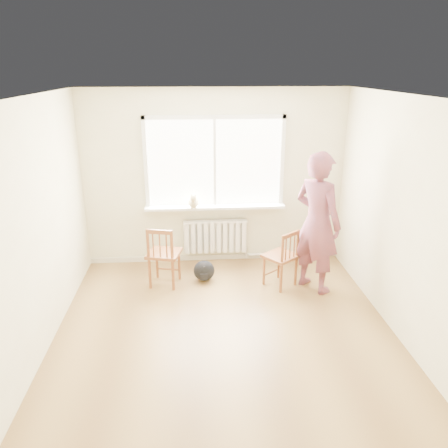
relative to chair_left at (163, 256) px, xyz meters
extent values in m
plane|color=olive|center=(0.78, -1.40, -0.45)|extent=(4.50, 4.50, 0.00)
plane|color=white|center=(0.78, -1.40, 2.25)|extent=(4.50, 4.50, 0.00)
cube|color=beige|center=(0.78, 0.85, 0.90)|extent=(4.00, 0.01, 2.70)
cube|color=white|center=(0.78, 0.83, 1.15)|extent=(2.00, 0.02, 1.30)
cube|color=white|center=(0.78, 0.81, 1.83)|extent=(2.12, 0.05, 0.06)
cube|color=white|center=(-0.25, 0.81, 1.15)|extent=(0.06, 0.05, 1.42)
cube|color=white|center=(1.81, 0.81, 1.15)|extent=(0.06, 0.05, 1.42)
cube|color=white|center=(0.78, 0.81, 1.15)|extent=(0.04, 0.05, 1.30)
cube|color=white|center=(0.78, 0.74, 0.48)|extent=(2.15, 0.22, 0.04)
cube|color=white|center=(0.78, 0.80, -0.03)|extent=(1.00, 0.02, 0.55)
cube|color=white|center=(0.78, 0.75, -0.03)|extent=(1.00, 0.10, 0.51)
cube|color=white|center=(0.78, 0.75, 0.23)|extent=(1.00, 0.12, 0.03)
cylinder|color=silver|center=(2.03, 0.79, -0.37)|extent=(1.40, 0.04, 0.04)
cube|color=beige|center=(0.78, 0.84, -0.41)|extent=(4.00, 0.03, 0.08)
cube|color=brown|center=(0.01, 0.05, 0.02)|extent=(0.53, 0.51, 0.04)
cylinder|color=brown|center=(0.22, 0.17, -0.22)|extent=(0.04, 0.04, 0.48)
cylinder|color=brown|center=(-0.11, 0.25, -0.22)|extent=(0.04, 0.04, 0.48)
cylinder|color=brown|center=(0.14, -0.16, -0.22)|extent=(0.04, 0.04, 0.48)
cylinder|color=brown|center=(-0.19, -0.08, -0.22)|extent=(0.04, 0.04, 0.48)
cylinder|color=brown|center=(0.14, -0.16, 0.00)|extent=(0.04, 0.04, 0.90)
cylinder|color=brown|center=(-0.19, -0.08, 0.00)|extent=(0.04, 0.04, 0.90)
cube|color=brown|center=(-0.03, -0.12, 0.41)|extent=(0.36, 0.12, 0.06)
cylinder|color=brown|center=(0.07, -0.14, 0.22)|extent=(0.02, 0.02, 0.36)
cylinder|color=brown|center=(-0.03, -0.12, 0.22)|extent=(0.02, 0.02, 0.36)
cylinder|color=brown|center=(-0.12, -0.09, 0.22)|extent=(0.02, 0.02, 0.36)
cube|color=brown|center=(1.66, -0.11, 0.00)|extent=(0.58, 0.58, 0.04)
cylinder|color=brown|center=(1.69, 0.12, -0.23)|extent=(0.04, 0.04, 0.45)
cylinder|color=brown|center=(1.43, -0.08, -0.23)|extent=(0.04, 0.04, 0.45)
cylinder|color=brown|center=(1.88, -0.14, -0.23)|extent=(0.04, 0.04, 0.45)
cylinder|color=brown|center=(1.63, -0.33, -0.23)|extent=(0.04, 0.04, 0.45)
cylinder|color=brown|center=(1.88, -0.14, -0.03)|extent=(0.04, 0.04, 0.85)
cylinder|color=brown|center=(1.63, -0.33, -0.03)|extent=(0.04, 0.04, 0.85)
cube|color=brown|center=(1.76, -0.23, 0.37)|extent=(0.29, 0.24, 0.06)
cylinder|color=brown|center=(1.83, -0.18, 0.19)|extent=(0.02, 0.02, 0.34)
cylinder|color=brown|center=(1.76, -0.23, 0.19)|extent=(0.02, 0.02, 0.34)
cylinder|color=brown|center=(1.68, -0.29, 0.19)|extent=(0.02, 0.02, 0.34)
imported|color=#AE3A3A|center=(2.11, -0.23, 0.53)|extent=(0.81, 0.85, 1.96)
ellipsoid|color=beige|center=(0.45, 0.67, 0.59)|extent=(0.17, 0.25, 0.18)
sphere|color=beige|center=(0.45, 0.56, 0.68)|extent=(0.10, 0.10, 0.10)
cone|color=beige|center=(0.42, 0.56, 0.73)|extent=(0.03, 0.03, 0.04)
cone|color=beige|center=(0.48, 0.56, 0.73)|extent=(0.03, 0.03, 0.04)
cylinder|color=beige|center=(0.45, 0.80, 0.53)|extent=(0.02, 0.16, 0.02)
cylinder|color=beige|center=(0.42, 0.58, 0.54)|extent=(0.02, 0.02, 0.09)
cylinder|color=beige|center=(0.48, 0.58, 0.54)|extent=(0.02, 0.02, 0.09)
ellipsoid|color=black|center=(0.58, 0.11, -0.30)|extent=(0.33, 0.25, 0.31)
camera|label=1|loc=(0.44, -5.67, 2.52)|focal=35.00mm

